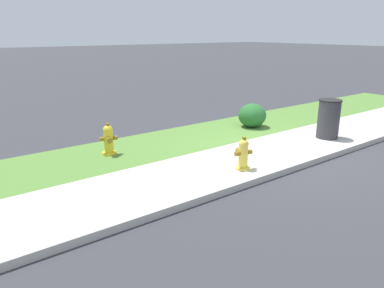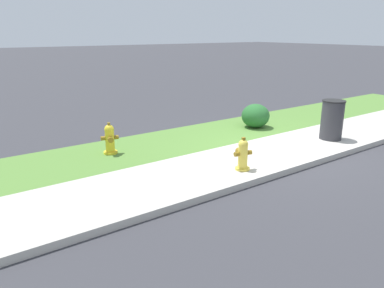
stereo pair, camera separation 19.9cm
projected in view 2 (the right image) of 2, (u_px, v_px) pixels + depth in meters
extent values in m
plane|color=#38383D|center=(284.00, 149.00, 8.36)|extent=(120.00, 120.00, 0.00)
cube|color=#BCB7AD|center=(284.00, 149.00, 8.36)|extent=(18.00, 1.86, 0.01)
cube|color=#568438|center=(226.00, 131.00, 9.88)|extent=(18.00, 2.06, 0.01)
cube|color=#BCB7AD|center=(323.00, 159.00, 7.56)|extent=(18.00, 0.16, 0.12)
cylinder|color=yellow|center=(242.00, 169.00, 7.11)|extent=(0.28, 0.28, 0.05)
cylinder|color=yellow|center=(243.00, 156.00, 7.03)|extent=(0.18, 0.18, 0.46)
sphere|color=yellow|center=(243.00, 145.00, 6.97)|extent=(0.19, 0.19, 0.19)
cube|color=olive|center=(244.00, 139.00, 6.93)|extent=(0.07, 0.07, 0.06)
cylinder|color=olive|center=(237.00, 154.00, 6.97)|extent=(0.11, 0.11, 0.09)
cylinder|color=olive|center=(249.00, 152.00, 7.07)|extent=(0.11, 0.11, 0.09)
cylinder|color=olive|center=(239.00, 151.00, 7.14)|extent=(0.14, 0.12, 0.12)
cylinder|color=yellow|center=(111.00, 152.00, 8.06)|extent=(0.30, 0.30, 0.05)
cylinder|color=yellow|center=(110.00, 140.00, 7.98)|extent=(0.19, 0.19, 0.49)
sphere|color=yellow|center=(109.00, 129.00, 7.91)|extent=(0.20, 0.20, 0.20)
cube|color=olive|center=(109.00, 124.00, 7.88)|extent=(0.07, 0.07, 0.06)
cylinder|color=olive|center=(116.00, 137.00, 8.01)|extent=(0.11, 0.11, 0.09)
cylinder|color=olive|center=(103.00, 138.00, 7.92)|extent=(0.11, 0.11, 0.09)
cylinder|color=olive|center=(111.00, 140.00, 7.83)|extent=(0.14, 0.13, 0.12)
cylinder|color=#333338|center=(332.00, 121.00, 9.00)|extent=(0.52, 0.52, 0.93)
cylinder|color=black|center=(334.00, 101.00, 8.86)|extent=(0.54, 0.54, 0.03)
ellipsoid|color=#28662D|center=(255.00, 116.00, 10.16)|extent=(0.76, 0.76, 0.64)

